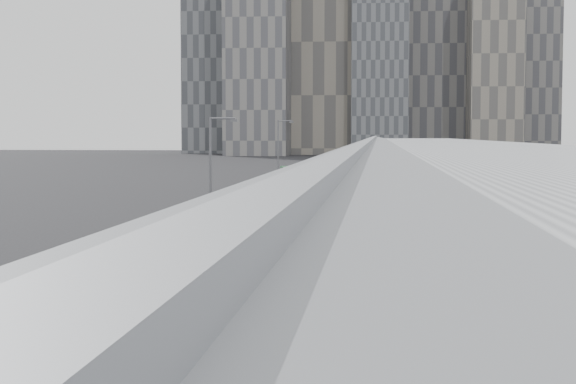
# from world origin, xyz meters

# --- Properties ---
(sidewalk) EXTENTS (10.00, 170.00, 0.12)m
(sidewalk) POSITION_xyz_m (9.00, 55.00, 0.06)
(sidewalk) COLOR gray
(sidewalk) RESTS_ON ground
(lane_line) EXTENTS (0.12, 160.00, 0.02)m
(lane_line) POSITION_xyz_m (-1.50, 55.00, 0.01)
(lane_line) COLOR gold
(lane_line) RESTS_ON ground
(depot) EXTENTS (12.45, 160.40, 7.20)m
(depot) POSITION_xyz_m (12.99, 55.00, 3.51)
(depot) COLOR gray
(depot) RESTS_ON ground
(skyline) EXTENTS (145.00, 64.00, 120.00)m
(skyline) POSITION_xyz_m (-2.90, 324.16, 50.85)
(skyline) COLOR slate
(skyline) RESTS_ON ground
(bus_1) EXTENTS (3.35, 13.84, 4.02)m
(bus_1) POSITION_xyz_m (1.65, 21.97, 1.70)
(bus_1) COLOR black
(bus_1) RESTS_ON ground
(bus_2) EXTENTS (3.88, 13.91, 4.01)m
(bus_2) POSITION_xyz_m (1.71, 33.01, 1.70)
(bus_2) COLOR white
(bus_2) RESTS_ON ground
(bus_3) EXTENTS (3.05, 13.79, 4.02)m
(bus_3) POSITION_xyz_m (2.58, 47.82, 1.70)
(bus_3) COLOR gray
(bus_3) RESTS_ON ground
(bus_4) EXTENTS (2.80, 12.54, 3.65)m
(bus_4) POSITION_xyz_m (2.39, 60.97, 1.54)
(bus_4) COLOR silver
(bus_4) RESTS_ON ground
(bus_5) EXTENTS (3.62, 13.64, 3.94)m
(bus_5) POSITION_xyz_m (2.00, 77.53, 1.67)
(bus_5) COLOR #172034
(bus_5) RESTS_ON ground
(bus_6) EXTENTS (3.53, 13.38, 3.87)m
(bus_6) POSITION_xyz_m (1.98, 90.44, 1.63)
(bus_6) COLOR #B4B4B6
(bus_6) RESTS_ON ground
(bus_7) EXTENTS (3.59, 13.39, 3.87)m
(bus_7) POSITION_xyz_m (2.08, 103.24, 1.63)
(bus_7) COLOR gray
(bus_7) RESTS_ON ground
(bus_8) EXTENTS (3.92, 14.13, 4.08)m
(bus_8) POSITION_xyz_m (2.62, 119.87, 1.72)
(bus_8) COLOR #A0A3AA
(bus_8) RESTS_ON ground
(tree_0) EXTENTS (2.33, 2.33, 4.99)m
(tree_0) POSITION_xyz_m (5.63, 5.42, 3.80)
(tree_0) COLOR black
(tree_0) RESTS_ON ground
(tree_1) EXTENTS (2.16, 2.16, 4.25)m
(tree_1) POSITION_xyz_m (5.72, 34.88, 3.15)
(tree_1) COLOR black
(tree_1) RESTS_ON ground
(tree_2) EXTENTS (2.98, 2.98, 5.61)m
(tree_2) POSITION_xyz_m (5.31, 56.52, 4.11)
(tree_2) COLOR black
(tree_2) RESTS_ON ground
(tree_3) EXTENTS (2.15, 2.15, 4.14)m
(tree_3) POSITION_xyz_m (5.72, 77.87, 3.05)
(tree_3) COLOR black
(tree_3) RESTS_ON ground
(tree_4) EXTENTS (2.02, 2.02, 3.99)m
(tree_4) POSITION_xyz_m (5.79, 100.61, 2.97)
(tree_4) COLOR black
(tree_4) RESTS_ON ground
(street_lamp_near) EXTENTS (2.04, 0.22, 8.67)m
(street_lamp_near) POSITION_xyz_m (-4.09, 50.26, 5.02)
(street_lamp_near) COLOR #59595E
(street_lamp_near) RESTS_ON ground
(street_lamp_far) EXTENTS (2.04, 0.22, 9.24)m
(street_lamp_far) POSITION_xyz_m (-4.89, 99.59, 5.32)
(street_lamp_far) COLOR #59595E
(street_lamp_far) RESTS_ON ground
(shipping_container) EXTENTS (3.72, 6.80, 2.74)m
(shipping_container) POSITION_xyz_m (-5.14, 116.26, 1.37)
(shipping_container) COLOR #14421F
(shipping_container) RESTS_ON ground
(suv) EXTENTS (2.65, 5.31, 1.44)m
(suv) POSITION_xyz_m (-4.02, 121.70, 0.72)
(suv) COLOR black
(suv) RESTS_ON ground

